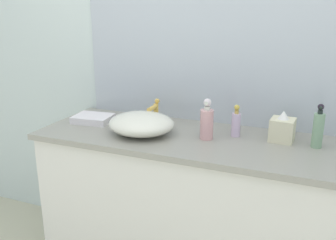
% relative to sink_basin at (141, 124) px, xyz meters
% --- Properties ---
extents(bathroom_wall_rear, '(6.00, 0.06, 2.60)m').
position_rel_sink_basin_xyz_m(bathroom_wall_rear, '(0.26, 0.39, 0.39)').
color(bathroom_wall_rear, silver).
rests_on(bathroom_wall_rear, ground).
extents(vanity_counter, '(1.63, 0.58, 0.85)m').
position_rel_sink_basin_xyz_m(vanity_counter, '(0.27, 0.06, -0.48)').
color(vanity_counter, silver).
rests_on(vanity_counter, ground).
extents(wall_mirror_panel, '(1.51, 0.01, 0.96)m').
position_rel_sink_basin_xyz_m(wall_mirror_panel, '(0.27, 0.35, 0.42)').
color(wall_mirror_panel, '#B2BCC6').
rests_on(wall_mirror_panel, vanity_counter).
extents(sink_basin, '(0.35, 0.31, 0.11)m').
position_rel_sink_basin_xyz_m(sink_basin, '(0.00, 0.00, 0.00)').
color(sink_basin, silver).
rests_on(sink_basin, vanity_counter).
extents(faucet, '(0.03, 0.13, 0.14)m').
position_rel_sink_basin_xyz_m(faucet, '(0.00, 0.17, 0.03)').
color(faucet, gold).
rests_on(faucet, vanity_counter).
extents(soap_dispenser, '(0.05, 0.05, 0.21)m').
position_rel_sink_basin_xyz_m(soap_dispenser, '(0.85, 0.14, 0.04)').
color(soap_dispenser, gray).
rests_on(soap_dispenser, vanity_counter).
extents(lotion_bottle, '(0.07, 0.07, 0.21)m').
position_rel_sink_basin_xyz_m(lotion_bottle, '(0.33, 0.06, 0.03)').
color(lotion_bottle, '#D79FA1').
rests_on(lotion_bottle, vanity_counter).
extents(perfume_bottle, '(0.05, 0.05, 0.17)m').
position_rel_sink_basin_xyz_m(perfume_bottle, '(0.46, 0.15, 0.01)').
color(perfume_bottle, silver).
rests_on(perfume_bottle, vanity_counter).
extents(tissue_box, '(0.12, 0.12, 0.15)m').
position_rel_sink_basin_xyz_m(tissue_box, '(0.69, 0.17, 0.01)').
color(tissue_box, beige).
rests_on(tissue_box, vanity_counter).
extents(folded_hand_towel, '(0.23, 0.18, 0.04)m').
position_rel_sink_basin_xyz_m(folded_hand_towel, '(-0.35, 0.08, -0.04)').
color(folded_hand_towel, silver).
rests_on(folded_hand_towel, vanity_counter).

